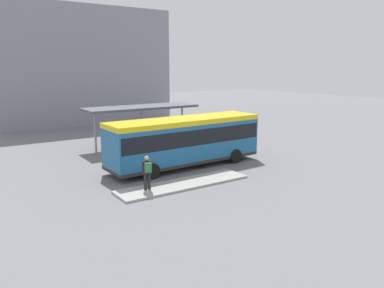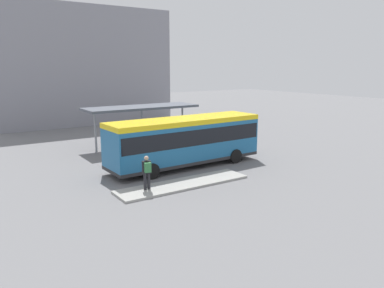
{
  "view_description": "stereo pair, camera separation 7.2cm",
  "coord_description": "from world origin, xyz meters",
  "px_view_note": "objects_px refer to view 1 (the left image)",
  "views": [
    {
      "loc": [
        -12.44,
        -19.3,
        6.2
      ],
      "look_at": [
        0.5,
        0.0,
        1.38
      ],
      "focal_mm": 35.0,
      "sensor_mm": 36.0,
      "label": 1
    },
    {
      "loc": [
        -12.38,
        -19.34,
        6.2
      ],
      "look_at": [
        0.5,
        0.0,
        1.38
      ],
      "focal_mm": 35.0,
      "sensor_mm": 36.0,
      "label": 2
    }
  ],
  "objects_px": {
    "bicycle_orange": "(225,136)",
    "bicycle_white": "(217,135)",
    "bicycle_black": "(213,134)",
    "city_bus": "(185,138)",
    "pedestrian_waiting": "(147,171)"
  },
  "relations": [
    {
      "from": "city_bus",
      "to": "pedestrian_waiting",
      "type": "relative_size",
      "value": 5.85
    },
    {
      "from": "pedestrian_waiting",
      "to": "bicycle_black",
      "type": "distance_m",
      "value": 15.27
    },
    {
      "from": "city_bus",
      "to": "bicycle_orange",
      "type": "height_order",
      "value": "city_bus"
    },
    {
      "from": "pedestrian_waiting",
      "to": "bicycle_white",
      "type": "bearing_deg",
      "value": -40.33
    },
    {
      "from": "city_bus",
      "to": "bicycle_white",
      "type": "distance_m",
      "value": 9.42
    },
    {
      "from": "bicycle_orange",
      "to": "bicycle_black",
      "type": "height_order",
      "value": "bicycle_black"
    },
    {
      "from": "city_bus",
      "to": "bicycle_white",
      "type": "bearing_deg",
      "value": 38.45
    },
    {
      "from": "bicycle_orange",
      "to": "bicycle_white",
      "type": "bearing_deg",
      "value": -167.42
    },
    {
      "from": "city_bus",
      "to": "pedestrian_waiting",
      "type": "bearing_deg",
      "value": -145.66
    },
    {
      "from": "bicycle_orange",
      "to": "bicycle_black",
      "type": "bearing_deg",
      "value": 176.87
    },
    {
      "from": "pedestrian_waiting",
      "to": "bicycle_orange",
      "type": "height_order",
      "value": "pedestrian_waiting"
    },
    {
      "from": "city_bus",
      "to": "bicycle_white",
      "type": "height_order",
      "value": "city_bus"
    },
    {
      "from": "city_bus",
      "to": "pedestrian_waiting",
      "type": "height_order",
      "value": "city_bus"
    },
    {
      "from": "city_bus",
      "to": "bicycle_orange",
      "type": "distance_m",
      "value": 9.17
    },
    {
      "from": "city_bus",
      "to": "bicycle_white",
      "type": "relative_size",
      "value": 5.64
    }
  ]
}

